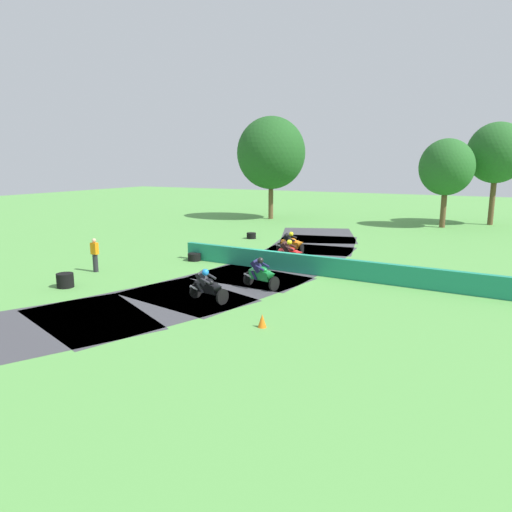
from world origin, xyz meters
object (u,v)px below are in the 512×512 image
Objects in this scene: motorcycle_trailing_red at (289,253)px; motorcycle_fourth_orange at (291,243)px; track_marshal at (95,255)px; tire_stack_near at (65,280)px; motorcycle_lead_black at (208,286)px; tire_stack_mid_b at (251,236)px; tire_stack_mid_a at (194,257)px; motorcycle_chase_green at (261,273)px; traffic_cone at (262,321)px.

motorcycle_trailing_red is 1.00× the size of motorcycle_fourth_orange.
motorcycle_trailing_red is 9.55m from track_marshal.
tire_stack_near is at bearing -128.43° from motorcycle_trailing_red.
tire_stack_mid_b is at bearing 111.92° from motorcycle_lead_black.
motorcycle_lead_black is 7.79m from tire_stack_mid_a.
motorcycle_chase_green is 3.87× the size of traffic_cone.
motorcycle_trailing_red is at bearing 99.61° from motorcycle_chase_green.
motorcycle_fourth_orange is 2.41× the size of tire_stack_near.
motorcycle_trailing_red is at bearing -49.23° from tire_stack_mid_b.
tire_stack_near is 9.62m from traffic_cone.
motorcycle_trailing_red is at bearing 36.40° from track_marshal.
motorcycle_chase_green reaches higher than motorcycle_fourth_orange.
motorcycle_chase_green is 8.54m from track_marshal.
track_marshal is at bearing 167.24° from motorcycle_lead_black.
traffic_cone is at bearing -70.83° from motorcycle_fourth_orange.
motorcycle_chase_green is at bearing -60.10° from tire_stack_mid_b.
track_marshal reaches higher than tire_stack_mid_b.
track_marshal reaches higher than motorcycle_trailing_red.
track_marshal is at bearing 163.01° from traffic_cone.
tire_stack_mid_a is (1.67, 7.06, -0.10)m from tire_stack_near.
motorcycle_chase_green is 1.01× the size of motorcycle_trailing_red.
motorcycle_lead_black is 1.00× the size of motorcycle_chase_green.
motorcycle_chase_green is at bearing 26.07° from tire_stack_near.
motorcycle_chase_green reaches higher than tire_stack_mid_a.
traffic_cone reaches higher than tire_stack_mid_a.
motorcycle_trailing_red is (0.10, 7.38, 0.01)m from motorcycle_lead_black.
motorcycle_fourth_orange is at bearing 52.39° from track_marshal.
motorcycle_lead_black is 3.87× the size of traffic_cone.
tire_stack_mid_b is (-5.76, 6.68, -0.44)m from motorcycle_trailing_red.
motorcycle_lead_black is 2.44× the size of tire_stack_mid_a.
motorcycle_chase_green is 1.01× the size of motorcycle_fourth_orange.
motorcycle_fourth_orange is (-1.02, 10.22, -0.01)m from motorcycle_lead_black.
tire_stack_mid_b is at bearing 81.16° from track_marshal.
motorcycle_chase_green is at bearing 6.30° from track_marshal.
motorcycle_chase_green is 4.73m from traffic_cone.
motorcycle_trailing_red is 2.42× the size of tire_stack_mid_a.
tire_stack_mid_a is (-5.77, 3.42, -0.45)m from motorcycle_chase_green.
tire_stack_mid_b is at bearing 86.66° from tire_stack_near.
track_marshal is (-6.55, -8.51, 0.19)m from motorcycle_fourth_orange.
tire_stack_mid_a is 10.99m from traffic_cone.
motorcycle_chase_green is 2.44× the size of tire_stack_mid_a.
tire_stack_mid_b is at bearing 95.69° from tire_stack_mid_a.
tire_stack_near is at bearing -153.93° from motorcycle_chase_green.
tire_stack_mid_b is (-5.66, 14.06, -0.43)m from motorcycle_lead_black.
traffic_cone is (8.72, -15.60, 0.02)m from tire_stack_mid_b.
motorcycle_fourth_orange is at bearing -39.65° from tire_stack_mid_b.
tire_stack_mid_b is at bearing 140.35° from motorcycle_fourth_orange.
motorcycle_chase_green reaches higher than traffic_cone.
motorcycle_lead_black is 1.04× the size of track_marshal.
motorcycle_chase_green is 8.29m from tire_stack_near.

